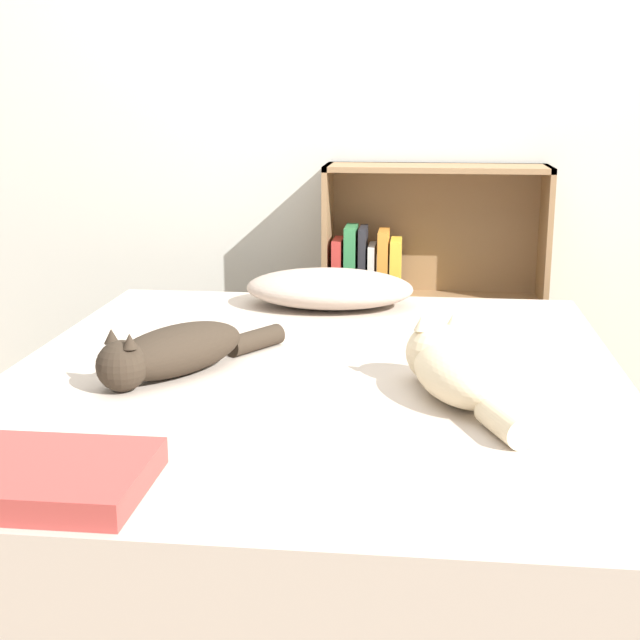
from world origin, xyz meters
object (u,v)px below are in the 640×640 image
bookshelf (422,291)px  cat_light (455,370)px  bed (314,481)px  cat_dark (173,352)px  pillow (329,288)px

bookshelf → cat_light: bearing=-86.9°
bed → bookshelf: bookshelf is taller
bed → bookshelf: size_ratio=1.84×
cat_light → bookshelf: (-0.08, 1.38, -0.12)m
cat_light → cat_dark: bearing=61.6°
pillow → cat_light: 0.94m
cat_light → bookshelf: size_ratio=0.50×
cat_light → bookshelf: 1.39m
pillow → cat_light: (0.38, -0.86, 0.00)m
cat_dark → bookshelf: (0.61, 1.30, -0.11)m
bed → cat_light: bearing=-23.5°
bed → cat_dark: size_ratio=3.47×
bed → pillow: bearing=92.8°
pillow → bookshelf: (0.30, 0.52, -0.12)m
pillow → cat_dark: 0.84m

